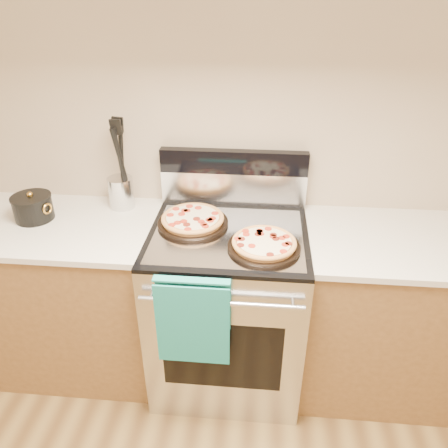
# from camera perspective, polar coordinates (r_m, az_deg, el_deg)

# --- Properties ---
(wall_back) EXTENTS (4.00, 0.00, 4.00)m
(wall_back) POSITION_cam_1_polar(r_m,az_deg,el_deg) (2.23, 1.41, 13.05)
(wall_back) COLOR tan
(wall_back) RESTS_ON ground
(range_body) EXTENTS (0.76, 0.68, 0.90)m
(range_body) POSITION_cam_1_polar(r_m,az_deg,el_deg) (2.36, 0.52, -10.99)
(range_body) COLOR #B7B7BC
(range_body) RESTS_ON ground
(oven_window) EXTENTS (0.56, 0.01, 0.40)m
(oven_window) POSITION_cam_1_polar(r_m,az_deg,el_deg) (2.12, -0.28, -16.88)
(oven_window) COLOR black
(oven_window) RESTS_ON range_body
(cooktop) EXTENTS (0.76, 0.68, 0.02)m
(cooktop) POSITION_cam_1_polar(r_m,az_deg,el_deg) (2.09, 0.58, -1.38)
(cooktop) COLOR black
(cooktop) RESTS_ON range_body
(backsplash_lower) EXTENTS (0.76, 0.06, 0.18)m
(backsplash_lower) POSITION_cam_1_polar(r_m,az_deg,el_deg) (2.32, 1.24, 4.69)
(backsplash_lower) COLOR silver
(backsplash_lower) RESTS_ON cooktop
(backsplash_upper) EXTENTS (0.76, 0.06, 0.12)m
(backsplash_upper) POSITION_cam_1_polar(r_m,az_deg,el_deg) (2.26, 1.28, 8.14)
(backsplash_upper) COLOR black
(backsplash_upper) RESTS_ON backsplash_lower
(oven_handle) EXTENTS (0.70, 0.03, 0.03)m
(oven_handle) POSITION_cam_1_polar(r_m,az_deg,el_deg) (1.85, -0.43, -10.31)
(oven_handle) COLOR silver
(oven_handle) RESTS_ON range_body
(dish_towel) EXTENTS (0.32, 0.05, 0.42)m
(dish_towel) POSITION_cam_1_polar(r_m,az_deg,el_deg) (1.93, -4.05, -12.35)
(dish_towel) COLOR teal
(dish_towel) RESTS_ON oven_handle
(foil_sheet) EXTENTS (0.70, 0.55, 0.01)m
(foil_sheet) POSITION_cam_1_polar(r_m,az_deg,el_deg) (2.06, 0.51, -1.50)
(foil_sheet) COLOR gray
(foil_sheet) RESTS_ON cooktop
(cabinet_left) EXTENTS (1.00, 0.62, 0.88)m
(cabinet_left) POSITION_cam_1_polar(r_m,az_deg,el_deg) (2.60, -19.41, -8.95)
(cabinet_left) COLOR brown
(cabinet_left) RESTS_ON ground
(countertop_left) EXTENTS (1.02, 0.64, 0.03)m
(countertop_left) POSITION_cam_1_polar(r_m,az_deg,el_deg) (2.35, -21.23, -0.20)
(countertop_left) COLOR beige
(countertop_left) RESTS_ON cabinet_left
(cabinet_right) EXTENTS (1.00, 0.62, 0.88)m
(cabinet_right) POSITION_cam_1_polar(r_m,az_deg,el_deg) (2.50, 21.57, -11.19)
(cabinet_right) COLOR brown
(cabinet_right) RESTS_ON ground
(countertop_right) EXTENTS (1.02, 0.64, 0.03)m
(countertop_right) POSITION_cam_1_polar(r_m,az_deg,el_deg) (2.24, 23.68, -2.28)
(countertop_right) COLOR beige
(countertop_right) RESTS_ON cabinet_right
(pepperoni_pizza_back) EXTENTS (0.45, 0.45, 0.05)m
(pepperoni_pizza_back) POSITION_cam_1_polar(r_m,az_deg,el_deg) (2.14, -4.10, 0.52)
(pepperoni_pizza_back) COLOR #B76F37
(pepperoni_pizza_back) RESTS_ON foil_sheet
(pepperoni_pizza_front) EXTENTS (0.35, 0.35, 0.04)m
(pepperoni_pizza_front) POSITION_cam_1_polar(r_m,az_deg,el_deg) (1.95, 5.26, -2.63)
(pepperoni_pizza_front) COLOR #B76F37
(pepperoni_pizza_front) RESTS_ON foil_sheet
(utensil_crock) EXTENTS (0.15, 0.15, 0.17)m
(utensil_crock) POSITION_cam_1_polar(r_m,az_deg,el_deg) (2.37, -13.26, 4.03)
(utensil_crock) COLOR silver
(utensil_crock) RESTS_ON countertop_left
(saucepan) EXTENTS (0.24, 0.24, 0.12)m
(saucepan) POSITION_cam_1_polar(r_m,az_deg,el_deg) (2.40, -23.65, 1.87)
(saucepan) COLOR black
(saucepan) RESTS_ON countertop_left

